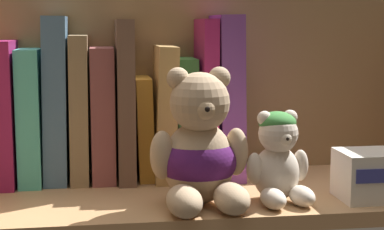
# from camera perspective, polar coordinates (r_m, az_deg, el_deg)

# --- Properties ---
(shelf_board) EXTENTS (0.67, 0.26, 0.02)m
(shelf_board) POSITION_cam_1_polar(r_m,az_deg,el_deg) (0.88, 1.16, -7.55)
(shelf_board) COLOR tan
(shelf_board) RESTS_ON ground
(shelf_back_panel) EXTENTS (0.69, 0.01, 0.29)m
(shelf_back_panel) POSITION_cam_1_polar(r_m,az_deg,el_deg) (0.98, -0.14, 2.13)
(shelf_back_panel) COLOR olive
(shelf_back_panel) RESTS_ON ground
(book_1) EXTENTS (0.03, 0.14, 0.21)m
(book_1) POSITION_cam_1_polar(r_m,az_deg,el_deg) (0.95, -16.48, 0.31)
(book_1) COLOR #891A4F
(book_1) RESTS_ON shelf_board
(book_2) EXTENTS (0.03, 0.13, 0.19)m
(book_2) POSITION_cam_1_polar(r_m,az_deg,el_deg) (0.94, -14.39, -0.01)
(book_2) COLOR #4BB9AC
(book_2) RESTS_ON shelf_board
(book_3) EXTENTS (0.04, 0.12, 0.24)m
(book_3) POSITION_cam_1_polar(r_m,az_deg,el_deg) (0.94, -12.25, 1.43)
(book_3) COLOR #486D8F
(book_3) RESTS_ON shelf_board
(book_4) EXTENTS (0.03, 0.12, 0.21)m
(book_4) POSITION_cam_1_polar(r_m,az_deg,el_deg) (0.94, -10.21, 0.66)
(book_4) COLOR #8B7451
(book_4) RESTS_ON shelf_board
(book_5) EXTENTS (0.03, 0.12, 0.20)m
(book_5) POSITION_cam_1_polar(r_m,az_deg,el_deg) (0.94, -8.14, 0.17)
(book_5) COLOR brown
(book_5) RESTS_ON shelf_board
(book_6) EXTENTS (0.02, 0.14, 0.24)m
(book_6) POSITION_cam_1_polar(r_m,az_deg,el_deg) (0.94, -6.15, 1.42)
(book_6) COLOR brown
(book_6) RESTS_ON shelf_board
(book_7) EXTENTS (0.03, 0.10, 0.15)m
(book_7) POSITION_cam_1_polar(r_m,az_deg,el_deg) (0.94, -4.44, -1.09)
(book_7) COLOR #BD8229
(book_7) RESTS_ON shelf_board
(book_8) EXTENTS (0.04, 0.14, 0.20)m
(book_8) POSITION_cam_1_polar(r_m,az_deg,el_deg) (0.94, -2.67, 0.34)
(book_8) COLOR #AD864B
(book_8) RESTS_ON shelf_board
(book_9) EXTENTS (0.03, 0.10, 0.18)m
(book_9) POSITION_cam_1_polar(r_m,az_deg,el_deg) (0.95, -0.69, -0.18)
(book_9) COLOR #357634
(book_9) RESTS_ON shelf_board
(book_10) EXTENTS (0.02, 0.14, 0.24)m
(book_10) POSITION_cam_1_polar(r_m,az_deg,el_deg) (0.95, 1.09, 1.58)
(book_10) COLOR #951B56
(book_10) RESTS_ON shelf_board
(book_11) EXTENTS (0.04, 0.14, 0.24)m
(book_11) POSITION_cam_1_polar(r_m,az_deg,el_deg) (0.95, 2.97, 1.79)
(book_11) COLOR #6B3684
(book_11) RESTS_ON shelf_board
(teddy_bear_larger) EXTENTS (0.13, 0.14, 0.18)m
(teddy_bear_larger) POSITION_cam_1_polar(r_m,az_deg,el_deg) (0.79, 0.72, -3.37)
(teddy_bear_larger) COLOR tan
(teddy_bear_larger) RESTS_ON shelf_board
(teddy_bear_smaller) EXTENTS (0.09, 0.09, 0.12)m
(teddy_bear_smaller) POSITION_cam_1_polar(r_m,az_deg,el_deg) (0.82, 7.89, -3.98)
(teddy_bear_smaller) COLOR beige
(teddy_bear_smaller) RESTS_ON shelf_board
(small_product_box) EXTENTS (0.08, 0.07, 0.06)m
(small_product_box) POSITION_cam_1_polar(r_m,az_deg,el_deg) (0.86, 15.89, -5.30)
(small_product_box) COLOR silver
(small_product_box) RESTS_ON shelf_board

